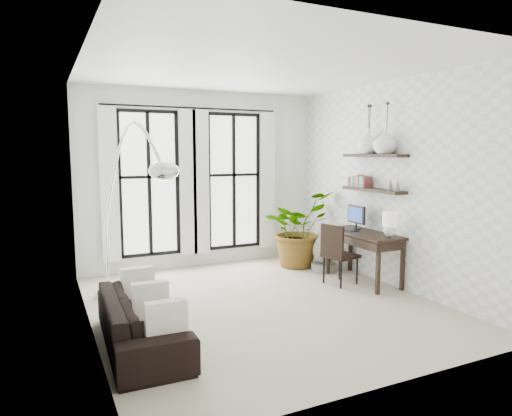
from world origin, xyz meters
TOP-DOWN VIEW (x-y plane):
  - floor at (0.00, 0.00)m, footprint 5.00×5.00m
  - ceiling at (0.00, 0.00)m, footprint 5.00×5.00m
  - wall_left at (-2.25, 0.00)m, footprint 0.00×5.00m
  - wall_right at (2.25, 0.00)m, footprint 0.00×5.00m
  - wall_back at (0.00, 2.50)m, footprint 4.50×0.00m
  - windows at (-0.20, 2.43)m, footprint 3.26×0.13m
  - wall_shelves at (2.11, 0.31)m, footprint 0.25×1.30m
  - sofa at (-1.80, -0.66)m, footprint 0.83×1.97m
  - throw_pillows at (-1.70, -0.66)m, footprint 0.40×1.52m
  - plant at (1.54, 1.66)m, footprint 1.59×1.51m
  - desk at (1.94, 0.23)m, footprint 0.59×1.39m
  - desk_chair at (1.47, 0.31)m, footprint 0.55×0.55m
  - arc_lamp at (-1.70, 0.32)m, footprint 0.75×2.23m
  - buddha at (1.78, 1.13)m, footprint 0.45×0.45m
  - vase_a at (2.11, 0.02)m, footprint 0.37×0.37m
  - vase_b at (2.11, 0.42)m, footprint 0.37×0.37m

SIDE VIEW (x-z plane):
  - floor at x=0.00m, z-range 0.00..0.00m
  - sofa at x=-1.80m, z-range 0.00..0.57m
  - buddha at x=1.78m, z-range -0.06..0.75m
  - throw_pillows at x=-1.70m, z-range 0.30..0.70m
  - desk_chair at x=1.47m, z-range 0.07..1.04m
  - plant at x=1.54m, z-range 0.00..1.39m
  - desk at x=1.94m, z-range 0.15..1.37m
  - windows at x=-0.20m, z-range 0.24..2.88m
  - wall_left at x=-2.25m, z-range -0.90..4.10m
  - wall_right at x=2.25m, z-range -0.90..4.10m
  - wall_back at x=0.00m, z-range -0.65..3.85m
  - wall_shelves at x=2.11m, z-range 1.43..2.03m
  - arc_lamp at x=-1.70m, z-range 0.69..3.16m
  - vase_a at x=2.11m, z-range 2.07..2.46m
  - vase_b at x=2.11m, z-range 2.07..2.46m
  - ceiling at x=0.00m, z-range 3.20..3.20m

